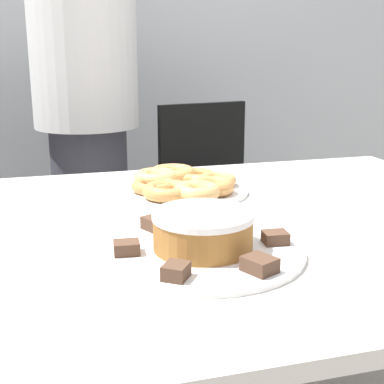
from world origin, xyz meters
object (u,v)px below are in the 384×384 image
Objects in this scene: frosted_cake at (203,230)px; napkin at (332,193)px; plate_cake at (203,251)px; person_standing at (87,112)px; plate_donuts at (184,191)px; office_chair_right at (219,221)px.

frosted_cake reaches higher than napkin.
napkin is (0.44, 0.31, -0.00)m from plate_cake.
person_standing is at bearing 95.03° from frosted_cake.
plate_donuts is (0.08, 0.43, -0.00)m from plate_cake.
frosted_cake is (-0.08, -0.43, 0.04)m from plate_donuts.
frosted_cake is (0.00, 0.00, 0.04)m from plate_cake.
plate_donuts is 0.44m from frosted_cake.
plate_donuts reaches higher than napkin.
plate_donuts is 0.39m from napkin.
office_chair_right reaches higher than napkin.
plate_cake is (-0.40, -1.09, 0.32)m from office_chair_right.
person_standing is 1.21m from frosted_cake.
plate_cake is 2.02× the size of frosted_cake.
person_standing is at bearing 121.59° from napkin.
office_chair_right is at bearing 64.04° from plate_donuts.
frosted_cake reaches higher than plate_cake.
person_standing is 4.36× the size of plate_cake.
person_standing is 8.82× the size of frosted_cake.
person_standing reaches higher than napkin.
frosted_cake is at bearing -100.29° from plate_donuts.
plate_donuts is at bearing 79.71° from frosted_cake.
office_chair_right is 5.98× the size of napkin.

